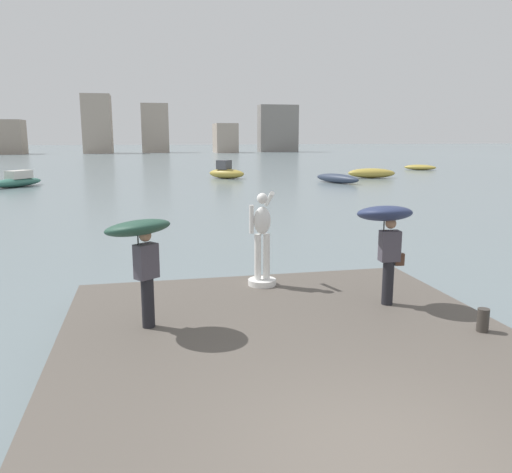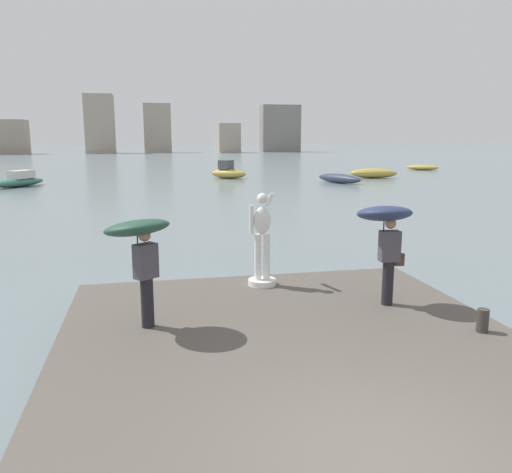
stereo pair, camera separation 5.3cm
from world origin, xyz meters
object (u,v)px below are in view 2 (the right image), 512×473
object	(u,v)px
statue_white_figure	(262,245)
mooring_bollard	(483,320)
onlooker_right	(386,225)
boat_near	(228,172)
boat_leftward	(339,178)
boat_mid	(19,181)
boat_far	(374,173)
boat_rightward	(422,167)
onlooker_left	(139,240)

from	to	relation	value
statue_white_figure	mooring_bollard	bearing A→B (deg)	-49.11
onlooker_right	mooring_bollard	distance (m)	2.43
onlooker_right	boat_near	bearing A→B (deg)	86.00
mooring_bollard	boat_leftward	xyz separation A→B (m)	(9.53, 31.78, -0.23)
boat_near	boat_leftward	world-z (taller)	boat_near
statue_white_figure	onlooker_right	bearing A→B (deg)	-41.58
mooring_bollard	boat_mid	bearing A→B (deg)	113.77
boat_mid	boat_leftward	distance (m)	24.45
boat_leftward	statue_white_figure	bearing A→B (deg)	-114.02
boat_mid	boat_far	bearing A→B (deg)	4.23
mooring_bollard	boat_leftward	size ratio (longest dim) A/B	0.08
boat_far	boat_leftward	distance (m)	6.32
mooring_bollard	boat_leftward	distance (m)	33.18
boat_far	boat_rightward	world-z (taller)	boat_far
onlooker_left	boat_rightward	distance (m)	53.24
onlooker_right	boat_near	xyz separation A→B (m)	(2.55, 36.41, -1.43)
statue_white_figure	boat_leftward	size ratio (longest dim) A/B	0.44
boat_near	boat_far	bearing A→B (deg)	-10.05
statue_white_figure	boat_rightward	world-z (taller)	statue_white_figure
statue_white_figure	boat_near	world-z (taller)	statue_white_figure
mooring_bollard	boat_rightward	world-z (taller)	mooring_bollard
boat_leftward	onlooker_right	bearing A→B (deg)	-109.34
boat_near	statue_white_figure	bearing A→B (deg)	-97.55
mooring_bollard	boat_near	distance (m)	38.16
statue_white_figure	onlooker_left	distance (m)	3.43
statue_white_figure	boat_far	bearing A→B (deg)	61.71
boat_mid	boat_leftward	size ratio (longest dim) A/B	0.98
statue_white_figure	boat_near	size ratio (longest dim) A/B	0.58
onlooker_left	boat_mid	distance (m)	33.64
boat_leftward	boat_rightward	bearing A→B (deg)	42.09
boat_near	onlooker_left	bearing A→B (deg)	-101.06
boat_rightward	statue_white_figure	bearing A→B (deg)	-123.40
statue_white_figure	onlooker_right	xyz separation A→B (m)	(2.04, -1.81, 0.67)
onlooker_right	boat_leftward	xyz separation A→B (m)	(10.55, 30.06, -1.62)
boat_mid	boat_rightward	distance (m)	40.95
onlooker_left	boat_far	distance (m)	39.89
boat_mid	boat_leftward	xyz separation A→B (m)	(24.37, -1.92, -0.07)
boat_far	onlooker_left	bearing A→B (deg)	-120.12
onlooker_left	statue_white_figure	bearing A→B (deg)	39.62
boat_near	boat_far	distance (m)	13.02
statue_white_figure	boat_rightward	bearing A→B (deg)	56.60
statue_white_figure	boat_leftward	world-z (taller)	statue_white_figure
boat_near	boat_leftward	xyz separation A→B (m)	(8.00, -6.36, -0.19)
boat_far	boat_leftward	xyz separation A→B (m)	(-4.82, -4.08, -0.06)
onlooker_right	boat_mid	bearing A→B (deg)	113.38
boat_near	boat_leftward	bearing A→B (deg)	-38.46
onlooker_right	mooring_bollard	size ratio (longest dim) A/B	5.10
onlooker_right	boat_far	xyz separation A→B (m)	(15.37, 34.14, -1.56)
statue_white_figure	mooring_bollard	size ratio (longest dim) A/B	5.23
mooring_bollard	boat_far	xyz separation A→B (m)	(14.35, 35.86, -0.17)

